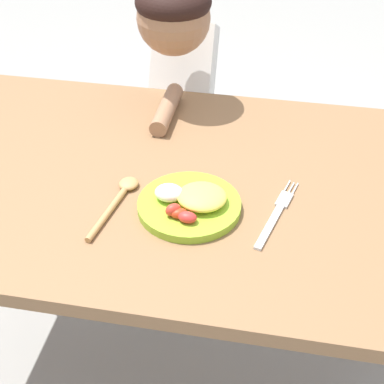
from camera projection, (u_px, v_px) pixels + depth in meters
ground_plane at (165, 382)px, 1.70m from camera, size 8.00×8.00×0.00m
dining_table at (157, 220)px, 1.31m from camera, size 1.34×0.76×0.76m
plate at (190, 203)px, 1.13m from camera, size 0.20×0.20×0.05m
fork at (276, 214)px, 1.12m from camera, size 0.07×0.22×0.01m
spoon at (119, 198)px, 1.16m from camera, size 0.06×0.21×0.02m
person at (183, 126)px, 1.66m from camera, size 0.18×0.43×1.06m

